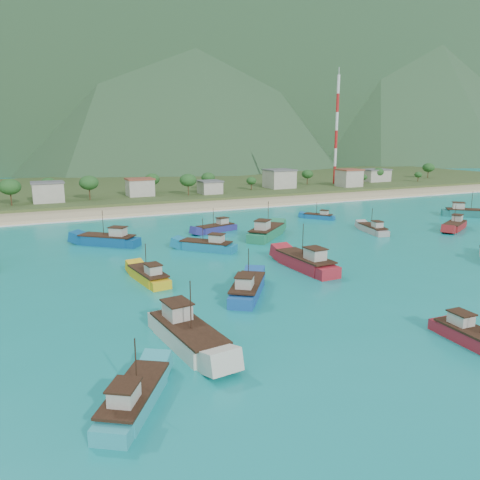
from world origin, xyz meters
name	(u,v)px	position (x,y,z in m)	size (l,w,h in m)	color
ground	(321,278)	(0.00, 0.00, 0.00)	(600.00, 600.00, 0.00)	#0C7A8E
beach	(173,209)	(0.00, 79.00, 0.00)	(400.00, 18.00, 1.20)	beige
land	(130,189)	(0.00, 140.00, 0.00)	(400.00, 110.00, 2.40)	#385123
surf_line	(183,213)	(0.00, 69.50, 0.00)	(400.00, 2.50, 0.08)	white
mountains	(36,34)	(-18.31, 403.81, 106.83)	(1520.00, 440.00, 260.00)	slate
village	(204,184)	(19.01, 102.08, 4.56)	(212.20, 25.56, 6.84)	beige
vegetation	(118,186)	(-11.85, 102.56, 5.19)	(277.16, 25.43, 8.52)	#235623
radio_tower	(336,130)	(81.60, 108.00, 24.08)	(1.20, 1.20, 44.97)	red
boat_0	(373,230)	(31.11, 24.20, 0.69)	(5.06, 10.48, 5.95)	#A39893
boat_1	(455,226)	(51.33, 18.78, 0.79)	(11.29, 8.07, 6.53)	maroon
boat_2	(473,338)	(0.75, -27.14, 0.67)	(3.42, 10.07, 5.87)	maroon
boat_3	(134,399)	(-34.97, -23.64, 0.73)	(8.31, 10.46, 6.19)	teal
boat_5	(108,240)	(-26.59, 37.25, 0.98)	(12.16, 11.19, 7.55)	#0B4B82
boat_6	(319,217)	(30.34, 44.93, 0.51)	(6.96, 8.21, 4.95)	#0F5998
boat_7	(266,233)	(6.22, 29.93, 1.11)	(13.12, 12.53, 8.28)	#1E7B52
boat_9	(306,263)	(0.39, 5.11, 1.07)	(4.56, 13.74, 8.03)	#AB1F2B
boat_11	(207,246)	(-9.86, 24.50, 0.82)	(10.26, 10.43, 6.68)	#12739B
boat_12	(247,289)	(-14.34, -2.66, 0.88)	(9.71, 11.64, 6.98)	#1850A0
boat_21	(216,229)	(-1.32, 40.67, 0.71)	(10.70, 5.66, 6.07)	navy
boat_22	(187,336)	(-27.13, -14.16, 1.04)	(5.40, 13.68, 7.87)	beige
boat_23	(149,277)	(-25.25, 9.72, 0.74)	(4.47, 10.84, 6.22)	yellow
boat_25	(467,213)	(69.80, 30.63, 0.96)	(12.04, 10.97, 7.45)	#1A635F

